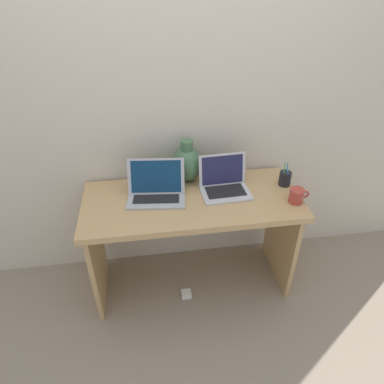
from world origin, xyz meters
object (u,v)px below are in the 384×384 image
object	(u,v)px
coffee_mug	(297,196)
laptop_left	(156,188)
laptop_right	(224,182)
pen_cup	(285,178)
green_vase	(187,163)
power_brick	(186,294)

from	to	relation	value
coffee_mug	laptop_left	bearing A→B (deg)	167.49
laptop_right	pen_cup	xyz separation A→B (m)	(0.41, -0.00, -0.01)
coffee_mug	pen_cup	size ratio (longest dim) A/B	0.73
laptop_right	coffee_mug	bearing A→B (deg)	-25.57
green_vase	pen_cup	size ratio (longest dim) A/B	1.65
laptop_left	green_vase	world-z (taller)	green_vase
laptop_left	coffee_mug	xyz separation A→B (m)	(0.84, -0.19, -0.02)
power_brick	pen_cup	bearing A→B (deg)	16.26
coffee_mug	power_brick	size ratio (longest dim) A/B	1.80
pen_cup	laptop_left	bearing A→B (deg)	-179.45
power_brick	laptop_left	bearing A→B (deg)	128.84
laptop_right	coffee_mug	distance (m)	0.45
coffee_mug	green_vase	bearing A→B (deg)	150.25
green_vase	pen_cup	xyz separation A→B (m)	(0.62, -0.16, -0.07)
laptop_left	pen_cup	distance (m)	0.84
laptop_left	green_vase	xyz separation A→B (m)	(0.21, 0.17, 0.06)
pen_cup	power_brick	bearing A→B (deg)	-163.74
laptop_right	green_vase	bearing A→B (deg)	143.25
coffee_mug	pen_cup	bearing A→B (deg)	90.17
laptop_right	power_brick	distance (m)	0.86
coffee_mug	power_brick	world-z (taller)	coffee_mug
pen_cup	power_brick	size ratio (longest dim) A/B	2.48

